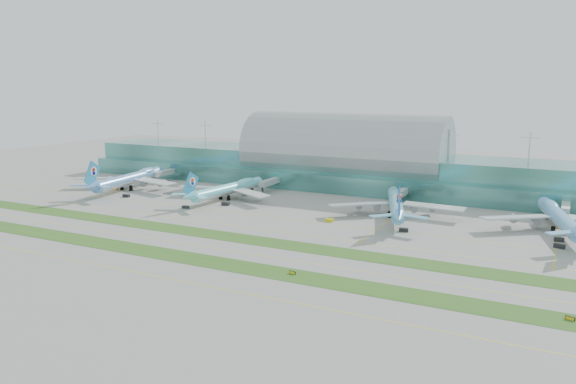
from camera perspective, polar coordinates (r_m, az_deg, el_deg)
The scene contains 22 objects.
ground at distance 223.29m, azimuth -6.41°, elevation -4.64°, with size 700.00×700.00×0.00m, color gray.
terminal at distance 333.48m, azimuth 5.75°, elevation 3.01°, with size 340.00×69.10×36.00m.
grass_strip_near at distance 201.45m, azimuth -10.80°, elevation -6.47°, with size 420.00×12.00×0.08m, color #2D591E.
grass_strip_far at distance 224.89m, azimuth -6.13°, elevation -4.51°, with size 420.00×12.00×0.08m, color #2D591E.
taxiline_a at distance 186.88m, azimuth -14.57°, elevation -8.02°, with size 420.00×0.35×0.01m, color yellow.
taxiline_b at distance 212.19m, azimuth -8.49°, elevation -5.51°, with size 420.00×0.35×0.01m, color yellow.
taxiline_c at distance 238.00m, azimuth -4.04°, elevation -3.62°, with size 420.00×0.35×0.01m, color yellow.
taxiline_d at distance 256.55m, azimuth -1.52°, elevation -2.53°, with size 420.00×0.35×0.01m, color yellow.
airliner_a at distance 336.21m, azimuth -15.72°, elevation 1.37°, with size 66.06×75.59×20.83m.
airliner_b at distance 297.81m, azimuth -6.02°, elevation 0.39°, with size 58.53×66.74×18.36m.
airliner_c at distance 262.27m, azimuth 10.88°, elevation -1.10°, with size 58.94×68.45×19.38m.
airliner_d at distance 255.82m, azimuth 25.85°, elevation -2.26°, with size 61.78×71.29×19.87m.
gse_a at distance 336.22m, azimuth -17.21°, elevation 0.33°, with size 3.46×1.67×1.75m, color orange.
gse_b at distance 313.42m, azimuth -16.11°, elevation -0.36°, with size 3.81×1.88×1.58m, color black.
gse_c at distance 278.31m, azimuth -10.37°, elevation -1.51°, with size 3.42×1.75×1.30m, color black.
gse_d at distance 282.42m, azimuth -6.36°, elevation -1.19°, with size 3.97×2.09×1.66m, color black.
gse_e at distance 248.03m, azimuth 4.23°, elevation -2.87°, with size 3.62×1.65×1.36m, color #CECC0C.
gse_f at distance 235.49m, azimuth 11.67°, elevation -3.79°, with size 3.83×1.80×1.53m, color black.
gse_g at distance 230.70m, azimuth 25.85°, elevation -4.97°, with size 3.82×1.76×1.58m, color black.
gse_h at distance 240.26m, azimuth 25.83°, elevation -4.37°, with size 3.59×1.95×1.53m, color black.
taxiway_sign_east at distance 180.26m, azimuth 0.45°, elevation -8.19°, with size 2.44×0.77×1.03m.
taxiway_sign_far_east at distance 163.85m, azimuth 26.73°, elevation -11.39°, with size 2.43×1.01×1.05m.
Camera 1 is at (118.82, -179.54, 59.22)m, focal length 35.00 mm.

